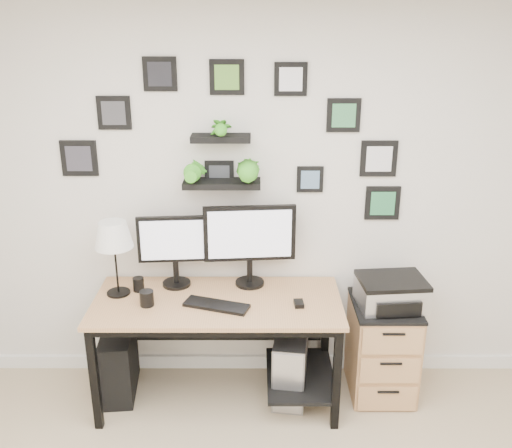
{
  "coord_description": "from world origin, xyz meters",
  "views": [
    {
      "loc": [
        -0.07,
        -1.64,
        2.48
      ],
      "look_at": [
        -0.08,
        1.83,
        1.2
      ],
      "focal_mm": 40.0,
      "sensor_mm": 36.0,
      "label": 1
    }
  ],
  "objects_px": {
    "pc_tower_black": "(119,362)",
    "file_cabinet": "(382,348)",
    "mug": "(147,298)",
    "pc_tower_grey": "(291,364)",
    "monitor_right": "(250,239)",
    "table_lamp": "(113,237)",
    "printer": "(391,292)",
    "desk": "(223,314)",
    "monitor_left": "(175,246)"
  },
  "relations": [
    {
      "from": "pc_tower_black",
      "to": "file_cabinet",
      "type": "height_order",
      "value": "file_cabinet"
    },
    {
      "from": "mug",
      "to": "pc_tower_grey",
      "type": "relative_size",
      "value": 0.2
    },
    {
      "from": "monitor_right",
      "to": "table_lamp",
      "type": "height_order",
      "value": "monitor_right"
    },
    {
      "from": "file_cabinet",
      "to": "pc_tower_black",
      "type": "bearing_deg",
      "value": -179.31
    },
    {
      "from": "mug",
      "to": "printer",
      "type": "relative_size",
      "value": 0.22
    },
    {
      "from": "desk",
      "to": "table_lamp",
      "type": "height_order",
      "value": "table_lamp"
    },
    {
      "from": "desk",
      "to": "pc_tower_grey",
      "type": "distance_m",
      "value": 0.6
    },
    {
      "from": "file_cabinet",
      "to": "printer",
      "type": "distance_m",
      "value": 0.43
    },
    {
      "from": "desk",
      "to": "pc_tower_black",
      "type": "height_order",
      "value": "desk"
    },
    {
      "from": "mug",
      "to": "pc_tower_black",
      "type": "relative_size",
      "value": 0.22
    },
    {
      "from": "pc_tower_black",
      "to": "file_cabinet",
      "type": "bearing_deg",
      "value": -4.7
    },
    {
      "from": "desk",
      "to": "mug",
      "type": "distance_m",
      "value": 0.52
    },
    {
      "from": "monitor_left",
      "to": "pc_tower_black",
      "type": "relative_size",
      "value": 1.07
    },
    {
      "from": "pc_tower_black",
      "to": "mug",
      "type": "bearing_deg",
      "value": -34.69
    },
    {
      "from": "table_lamp",
      "to": "mug",
      "type": "distance_m",
      "value": 0.45
    },
    {
      "from": "desk",
      "to": "monitor_left",
      "type": "distance_m",
      "value": 0.56
    },
    {
      "from": "mug",
      "to": "file_cabinet",
      "type": "relative_size",
      "value": 0.15
    },
    {
      "from": "monitor_left",
      "to": "mug",
      "type": "distance_m",
      "value": 0.4
    },
    {
      "from": "monitor_right",
      "to": "printer",
      "type": "height_order",
      "value": "monitor_right"
    },
    {
      "from": "desk",
      "to": "pc_tower_black",
      "type": "xyz_separation_m",
      "value": [
        -0.73,
        0.04,
        -0.4
      ]
    },
    {
      "from": "desk",
      "to": "pc_tower_black",
      "type": "distance_m",
      "value": 0.83
    },
    {
      "from": "table_lamp",
      "to": "printer",
      "type": "bearing_deg",
      "value": -0.47
    },
    {
      "from": "desk",
      "to": "table_lamp",
      "type": "xyz_separation_m",
      "value": [
        -0.69,
        0.06,
        0.53
      ]
    },
    {
      "from": "pc_tower_grey",
      "to": "monitor_right",
      "type": "bearing_deg",
      "value": 147.6
    },
    {
      "from": "desk",
      "to": "mug",
      "type": "relative_size",
      "value": 16.05
    },
    {
      "from": "table_lamp",
      "to": "pc_tower_black",
      "type": "xyz_separation_m",
      "value": [
        -0.04,
        -0.02,
        -0.92
      ]
    },
    {
      "from": "file_cabinet",
      "to": "printer",
      "type": "relative_size",
      "value": 1.47
    },
    {
      "from": "pc_tower_black",
      "to": "monitor_right",
      "type": "bearing_deg",
      "value": 4.25
    },
    {
      "from": "table_lamp",
      "to": "printer",
      "type": "height_order",
      "value": "table_lamp"
    },
    {
      "from": "monitor_left",
      "to": "table_lamp",
      "type": "height_order",
      "value": "table_lamp"
    },
    {
      "from": "monitor_right",
      "to": "pc_tower_black",
      "type": "bearing_deg",
      "value": -170.35
    },
    {
      "from": "monitor_right",
      "to": "printer",
      "type": "relative_size",
      "value": 1.34
    },
    {
      "from": "monitor_right",
      "to": "table_lamp",
      "type": "xyz_separation_m",
      "value": [
        -0.86,
        -0.13,
        0.07
      ]
    },
    {
      "from": "monitor_left",
      "to": "pc_tower_grey",
      "type": "height_order",
      "value": "monitor_left"
    },
    {
      "from": "mug",
      "to": "table_lamp",
      "type": "bearing_deg",
      "value": 143.41
    },
    {
      "from": "table_lamp",
      "to": "pc_tower_grey",
      "type": "xyz_separation_m",
      "value": [
        1.14,
        -0.04,
        -0.92
      ]
    },
    {
      "from": "monitor_right",
      "to": "file_cabinet",
      "type": "bearing_deg",
      "value": -8.24
    },
    {
      "from": "mug",
      "to": "pc_tower_black",
      "type": "xyz_separation_m",
      "value": [
        -0.25,
        0.14,
        -0.57
      ]
    },
    {
      "from": "monitor_left",
      "to": "mug",
      "type": "relative_size",
      "value": 4.97
    },
    {
      "from": "table_lamp",
      "to": "mug",
      "type": "height_order",
      "value": "table_lamp"
    },
    {
      "from": "pc_tower_black",
      "to": "printer",
      "type": "distance_m",
      "value": 1.91
    },
    {
      "from": "monitor_right",
      "to": "file_cabinet",
      "type": "height_order",
      "value": "monitor_right"
    },
    {
      "from": "mug",
      "to": "pc_tower_black",
      "type": "height_order",
      "value": "mug"
    },
    {
      "from": "desk",
      "to": "monitor_right",
      "type": "xyz_separation_m",
      "value": [
        0.17,
        0.19,
        0.46
      ]
    },
    {
      "from": "monitor_right",
      "to": "pc_tower_black",
      "type": "relative_size",
      "value": 1.32
    },
    {
      "from": "mug",
      "to": "file_cabinet",
      "type": "height_order",
      "value": "mug"
    },
    {
      "from": "pc_tower_grey",
      "to": "file_cabinet",
      "type": "distance_m",
      "value": 0.64
    },
    {
      "from": "pc_tower_black",
      "to": "printer",
      "type": "relative_size",
      "value": 1.02
    },
    {
      "from": "table_lamp",
      "to": "pc_tower_black",
      "type": "height_order",
      "value": "table_lamp"
    },
    {
      "from": "monitor_right",
      "to": "pc_tower_grey",
      "type": "bearing_deg",
      "value": -32.4
    }
  ]
}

